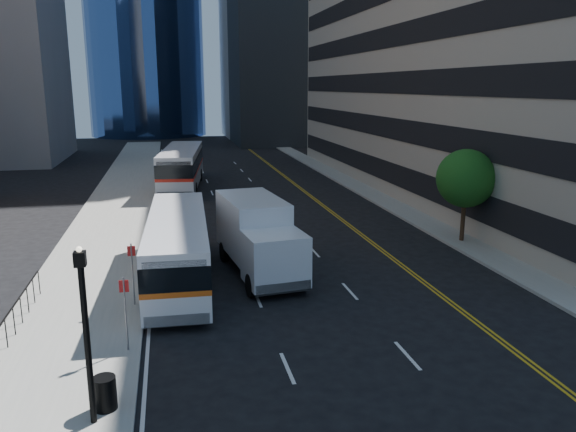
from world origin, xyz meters
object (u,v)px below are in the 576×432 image
at_px(box_truck, 258,236).
at_px(trash_can, 105,393).
at_px(bus_rear, 182,166).
at_px(bus_front, 178,246).
at_px(street_tree, 466,179).
at_px(lamp_post, 86,329).

relative_size(box_truck, trash_can, 8.12).
bearing_deg(bus_rear, trash_can, -88.43).
bearing_deg(trash_can, bus_rear, 85.07).
bearing_deg(bus_front, street_tree, 13.23).
xyz_separation_m(lamp_post, bus_rear, (3.21, 35.05, -0.88)).
distance_m(lamp_post, trash_can, 2.21).
height_order(street_tree, bus_rear, street_tree).
xyz_separation_m(bus_rear, trash_can, (-2.97, -34.48, -1.24)).
relative_size(bus_front, trash_can, 12.61).
distance_m(bus_front, bus_rear, 24.18).
xyz_separation_m(street_tree, box_truck, (-11.95, -2.84, -1.83)).
distance_m(lamp_post, bus_front, 11.20).
xyz_separation_m(box_truck, trash_can, (-5.81, -10.59, -1.21)).
height_order(bus_front, trash_can, bus_front).
height_order(bus_rear, box_truck, box_truck).
height_order(bus_rear, trash_can, bus_rear).
bearing_deg(trash_can, bus_front, 78.17).
bearing_deg(trash_can, box_truck, 61.23).
height_order(bus_front, bus_rear, bus_rear).
relative_size(street_tree, lamp_post, 1.12).
relative_size(bus_rear, trash_can, 14.59).
bearing_deg(lamp_post, bus_rear, 84.76).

